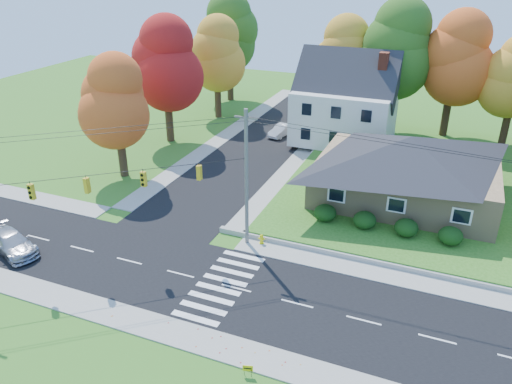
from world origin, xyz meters
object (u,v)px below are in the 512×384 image
ranch_house (407,167)px  fire_hydrant (262,240)px  white_car (282,130)px  silver_sedan (12,243)px

ranch_house → fire_hydrant: size_ratio=18.37×
white_car → fire_hydrant: 23.60m
ranch_house → silver_sedan: bearing=-143.2°
ranch_house → fire_hydrant: (-8.48, -10.52, -2.89)m
ranch_house → fire_hydrant: ranch_house is taller
ranch_house → fire_hydrant: 13.82m
white_car → fire_hydrant: white_car is taller
white_car → fire_hydrant: bearing=-60.3°
fire_hydrant → white_car: bearing=106.2°
silver_sedan → fire_hydrant: bearing=-44.3°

